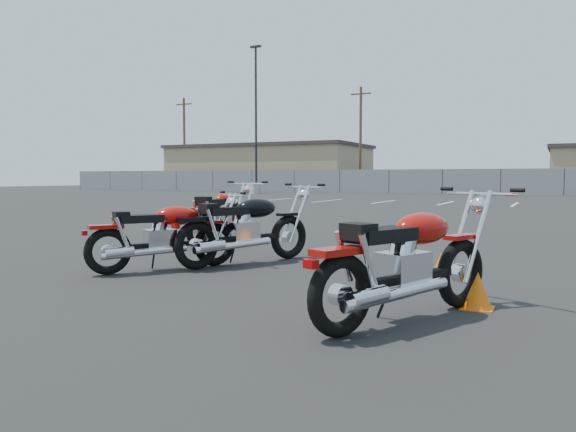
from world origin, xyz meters
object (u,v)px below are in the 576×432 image
at_px(motorcycle_front_red, 221,215).
at_px(motorcycle_second_black, 245,228).
at_px(motorcycle_rear_red, 407,261).
at_px(motorcycle_third_red, 163,235).

distance_m(motorcycle_front_red, motorcycle_second_black, 2.59).
relative_size(motorcycle_front_red, motorcycle_second_black, 1.04).
distance_m(motorcycle_front_red, motorcycle_rear_red, 6.09).
height_order(motorcycle_third_red, motorcycle_rear_red, motorcycle_rear_red).
height_order(motorcycle_front_red, motorcycle_third_red, motorcycle_front_red).
bearing_deg(motorcycle_second_black, motorcycle_third_red, -126.80).
xyz_separation_m(motorcycle_front_red, motorcycle_rear_red, (4.51, -4.09, -0.01)).
relative_size(motorcycle_front_red, motorcycle_rear_red, 1.05).
bearing_deg(motorcycle_front_red, motorcycle_second_black, -49.59).
bearing_deg(motorcycle_rear_red, motorcycle_third_red, 161.49).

